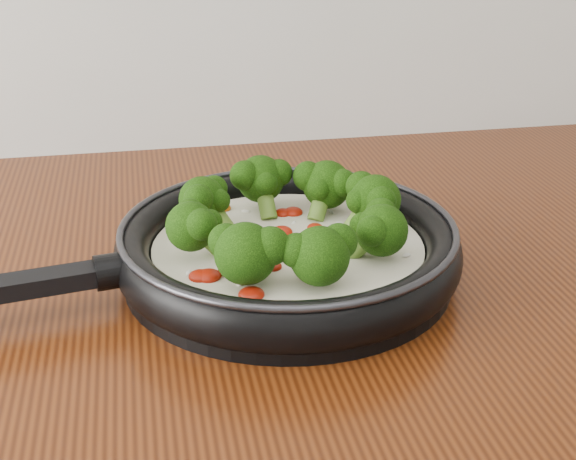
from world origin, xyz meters
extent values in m
cylinder|color=black|center=(-0.13, 1.07, 0.91)|extent=(0.37, 0.37, 0.01)
torus|color=black|center=(-0.13, 1.07, 0.93)|extent=(0.39, 0.39, 0.04)
torus|color=#2D2D33|center=(-0.13, 1.07, 0.95)|extent=(0.38, 0.38, 0.01)
cube|color=black|center=(-0.39, 1.02, 0.94)|extent=(0.20, 0.06, 0.02)
cylinder|color=black|center=(-0.30, 1.04, 0.94)|extent=(0.04, 0.04, 0.03)
cylinder|color=white|center=(-0.13, 1.07, 0.92)|extent=(0.30, 0.30, 0.02)
ellipsoid|color=#A61708|center=(-0.20, 1.16, 0.94)|extent=(0.03, 0.03, 0.01)
ellipsoid|color=#A61708|center=(-0.16, 1.02, 0.94)|extent=(0.02, 0.02, 0.01)
ellipsoid|color=#CD5E0D|center=(-0.13, 1.06, 0.94)|extent=(0.02, 0.02, 0.01)
ellipsoid|color=#A61708|center=(-0.13, 1.09, 0.94)|extent=(0.02, 0.02, 0.01)
ellipsoid|color=#A61708|center=(-0.21, 1.08, 0.94)|extent=(0.03, 0.03, 0.01)
ellipsoid|color=#CD5E0D|center=(-0.18, 1.08, 0.94)|extent=(0.03, 0.03, 0.01)
ellipsoid|color=#A61708|center=(-0.10, 1.05, 0.94)|extent=(0.02, 0.02, 0.01)
ellipsoid|color=#A61708|center=(-0.04, 1.12, 0.94)|extent=(0.03, 0.03, 0.01)
ellipsoid|color=#CD5E0D|center=(-0.15, 1.05, 0.94)|extent=(0.03, 0.03, 0.01)
ellipsoid|color=#A61708|center=(-0.11, 1.04, 0.94)|extent=(0.02, 0.02, 0.01)
ellipsoid|color=#A61708|center=(-0.10, 1.10, 0.94)|extent=(0.02, 0.02, 0.01)
ellipsoid|color=#CD5E0D|center=(-0.19, 1.17, 0.94)|extent=(0.03, 0.03, 0.01)
ellipsoid|color=#A61708|center=(-0.16, 1.08, 0.94)|extent=(0.03, 0.03, 0.01)
ellipsoid|color=#A61708|center=(-0.12, 1.14, 0.94)|extent=(0.02, 0.02, 0.01)
ellipsoid|color=#CD5E0D|center=(-0.10, 1.06, 0.94)|extent=(0.03, 0.03, 0.01)
ellipsoid|color=#A61708|center=(-0.20, 1.02, 0.94)|extent=(0.02, 0.02, 0.01)
ellipsoid|color=#A61708|center=(-0.08, 1.06, 0.94)|extent=(0.02, 0.02, 0.01)
ellipsoid|color=#CD5E0D|center=(-0.23, 1.12, 0.94)|extent=(0.03, 0.03, 0.01)
ellipsoid|color=#A61708|center=(-0.18, 0.97, 0.94)|extent=(0.03, 0.03, 0.01)
ellipsoid|color=#A61708|center=(-0.22, 1.01, 0.94)|extent=(0.02, 0.02, 0.01)
ellipsoid|color=#CD5E0D|center=(-0.16, 1.02, 0.94)|extent=(0.02, 0.02, 0.01)
ellipsoid|color=#A61708|center=(-0.11, 1.14, 0.94)|extent=(0.03, 0.03, 0.01)
ellipsoid|color=#A61708|center=(-0.22, 1.01, 0.94)|extent=(0.03, 0.03, 0.01)
ellipsoid|color=#CD5E0D|center=(-0.15, 1.03, 0.94)|extent=(0.03, 0.03, 0.01)
ellipsoid|color=white|center=(-0.11, 1.04, 0.93)|extent=(0.01, 0.01, 0.00)
ellipsoid|color=white|center=(-0.23, 1.11, 0.94)|extent=(0.01, 0.01, 0.00)
ellipsoid|color=white|center=(-0.07, 1.10, 0.93)|extent=(0.01, 0.01, 0.00)
ellipsoid|color=white|center=(-0.12, 1.03, 0.94)|extent=(0.01, 0.01, 0.00)
ellipsoid|color=white|center=(-0.11, 1.04, 0.93)|extent=(0.01, 0.01, 0.00)
ellipsoid|color=white|center=(-0.16, 1.10, 0.94)|extent=(0.01, 0.01, 0.00)
ellipsoid|color=white|center=(-0.03, 1.02, 0.94)|extent=(0.01, 0.01, 0.00)
ellipsoid|color=white|center=(-0.07, 1.13, 0.94)|extent=(0.01, 0.01, 0.00)
ellipsoid|color=white|center=(-0.14, 1.06, 0.94)|extent=(0.01, 0.01, 0.00)
ellipsoid|color=white|center=(-0.19, 1.02, 0.93)|extent=(0.01, 0.01, 0.00)
ellipsoid|color=white|center=(-0.17, 1.11, 0.94)|extent=(0.01, 0.01, 0.00)
ellipsoid|color=white|center=(-0.13, 1.05, 0.94)|extent=(0.01, 0.01, 0.00)
ellipsoid|color=white|center=(-0.16, 1.15, 0.94)|extent=(0.01, 0.01, 0.00)
ellipsoid|color=white|center=(-0.19, 0.99, 0.94)|extent=(0.01, 0.01, 0.00)
ellipsoid|color=white|center=(-0.17, 1.11, 0.94)|extent=(0.01, 0.01, 0.00)
ellipsoid|color=white|center=(-0.12, 1.12, 0.93)|extent=(0.01, 0.01, 0.00)
ellipsoid|color=white|center=(-0.14, 1.09, 0.94)|extent=(0.01, 0.01, 0.00)
ellipsoid|color=white|center=(-0.13, 1.06, 0.94)|extent=(0.01, 0.01, 0.00)
ellipsoid|color=white|center=(-0.14, 1.05, 0.94)|extent=(0.00, 0.01, 0.00)
ellipsoid|color=white|center=(-0.13, 1.00, 0.94)|extent=(0.01, 0.01, 0.00)
ellipsoid|color=white|center=(-0.23, 1.02, 0.94)|extent=(0.01, 0.01, 0.00)
ellipsoid|color=white|center=(-0.11, 1.02, 0.94)|extent=(0.01, 0.01, 0.00)
ellipsoid|color=white|center=(-0.16, 1.10, 0.94)|extent=(0.01, 0.01, 0.00)
cylinder|color=olive|center=(-0.06, 1.08, 0.95)|extent=(0.04, 0.02, 0.04)
sphere|color=black|center=(-0.04, 1.08, 0.97)|extent=(0.06, 0.06, 0.05)
sphere|color=black|center=(-0.05, 1.10, 0.98)|extent=(0.04, 0.04, 0.03)
sphere|color=black|center=(-0.04, 1.06, 0.97)|extent=(0.03, 0.03, 0.03)
sphere|color=black|center=(-0.06, 1.08, 0.97)|extent=(0.03, 0.03, 0.03)
cylinder|color=olive|center=(-0.09, 1.12, 0.95)|extent=(0.03, 0.04, 0.04)
sphere|color=black|center=(-0.08, 1.14, 0.97)|extent=(0.06, 0.06, 0.05)
sphere|color=black|center=(-0.10, 1.15, 0.97)|extent=(0.04, 0.04, 0.03)
sphere|color=black|center=(-0.06, 1.12, 0.97)|extent=(0.03, 0.03, 0.03)
sphere|color=black|center=(-0.09, 1.12, 0.97)|extent=(0.03, 0.03, 0.03)
cylinder|color=olive|center=(-0.14, 1.14, 0.95)|extent=(0.02, 0.04, 0.04)
sphere|color=black|center=(-0.14, 1.16, 0.97)|extent=(0.06, 0.06, 0.05)
sphere|color=black|center=(-0.16, 1.15, 0.98)|extent=(0.04, 0.04, 0.03)
sphere|color=black|center=(-0.12, 1.16, 0.97)|extent=(0.03, 0.03, 0.03)
sphere|color=black|center=(-0.14, 1.14, 0.97)|extent=(0.03, 0.03, 0.03)
cylinder|color=olive|center=(-0.19, 1.11, 0.95)|extent=(0.04, 0.03, 0.04)
sphere|color=black|center=(-0.21, 1.12, 0.97)|extent=(0.05, 0.05, 0.05)
sphere|color=black|center=(-0.21, 1.10, 0.97)|extent=(0.03, 0.03, 0.03)
sphere|color=black|center=(-0.20, 1.13, 0.97)|extent=(0.03, 0.03, 0.03)
sphere|color=black|center=(-0.19, 1.11, 0.97)|extent=(0.03, 0.03, 0.02)
cylinder|color=olive|center=(-0.21, 1.05, 0.95)|extent=(0.04, 0.02, 0.04)
sphere|color=black|center=(-0.23, 1.05, 0.97)|extent=(0.05, 0.05, 0.05)
sphere|color=black|center=(-0.22, 1.03, 0.98)|extent=(0.03, 0.03, 0.03)
sphere|color=black|center=(-0.23, 1.07, 0.97)|extent=(0.03, 0.03, 0.03)
sphere|color=black|center=(-0.21, 1.05, 0.97)|extent=(0.03, 0.03, 0.02)
cylinder|color=olive|center=(-0.17, 1.00, 0.95)|extent=(0.03, 0.04, 0.04)
sphere|color=black|center=(-0.18, 0.99, 0.97)|extent=(0.06, 0.06, 0.05)
sphere|color=black|center=(-0.16, 0.98, 0.98)|extent=(0.04, 0.04, 0.03)
sphere|color=black|center=(-0.20, 1.00, 0.97)|extent=(0.04, 0.04, 0.03)
sphere|color=black|center=(-0.17, 1.00, 0.97)|extent=(0.03, 0.03, 0.03)
cylinder|color=olive|center=(-0.12, 0.99, 0.95)|extent=(0.02, 0.04, 0.04)
sphere|color=black|center=(-0.12, 0.97, 0.97)|extent=(0.06, 0.06, 0.05)
sphere|color=black|center=(-0.10, 0.98, 0.97)|extent=(0.04, 0.04, 0.03)
sphere|color=black|center=(-0.14, 0.97, 0.97)|extent=(0.04, 0.04, 0.03)
sphere|color=black|center=(-0.12, 0.99, 0.97)|extent=(0.03, 0.03, 0.03)
cylinder|color=olive|center=(-0.07, 1.03, 0.95)|extent=(0.04, 0.03, 0.04)
sphere|color=black|center=(-0.05, 1.02, 0.96)|extent=(0.06, 0.06, 0.05)
sphere|color=black|center=(-0.05, 1.03, 0.97)|extent=(0.04, 0.04, 0.03)
sphere|color=black|center=(-0.07, 1.00, 0.97)|extent=(0.03, 0.03, 0.03)
sphere|color=black|center=(-0.07, 1.03, 0.97)|extent=(0.03, 0.03, 0.02)
camera|label=1|loc=(-0.27, 0.37, 1.27)|focal=50.11mm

